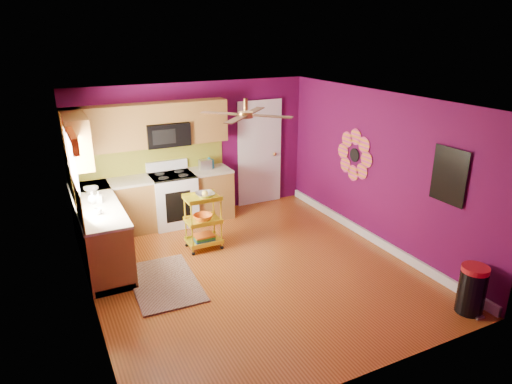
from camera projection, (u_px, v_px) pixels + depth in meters
ground at (253, 269)px, 6.81m from camera, size 5.00×5.00×0.00m
room_envelope at (254, 164)px, 6.27m from camera, size 4.54×5.04×2.52m
lower_cabinets at (133, 216)px, 7.64m from camera, size 2.81×2.31×0.94m
electric_range at (173, 199)px, 8.25m from camera, size 0.76×0.66×1.13m
upper_cabinetry at (127, 131)px, 7.52m from camera, size 2.80×2.30×1.26m
left_window at (72, 157)px, 6.19m from camera, size 0.08×1.35×1.08m
panel_door at (259, 154)px, 9.11m from camera, size 0.95×0.11×2.15m
right_wall_art at (393, 164)px, 6.96m from camera, size 0.04×2.74×1.04m
ceiling_fan at (246, 114)px, 6.21m from camera, size 1.01×1.01×0.26m
shag_rug at (165, 282)px, 6.43m from camera, size 0.93×1.46×0.02m
rolling_cart at (204, 219)px, 7.30m from camera, size 0.55×0.40×0.99m
trash_can at (472, 290)px, 5.68m from camera, size 0.38×0.39×0.64m
teal_kettle at (209, 164)px, 8.46m from camera, size 0.18×0.18×0.21m
toaster at (205, 165)px, 8.39m from camera, size 0.22×0.15×0.18m
soap_bottle_a at (99, 197)px, 6.76m from camera, size 0.08×0.08×0.18m
soap_bottle_b at (93, 197)px, 6.75m from camera, size 0.14×0.14×0.18m
counter_dish at (91, 189)px, 7.28m from camera, size 0.23×0.23×0.06m
counter_cup at (98, 211)px, 6.35m from camera, size 0.11×0.11×0.09m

